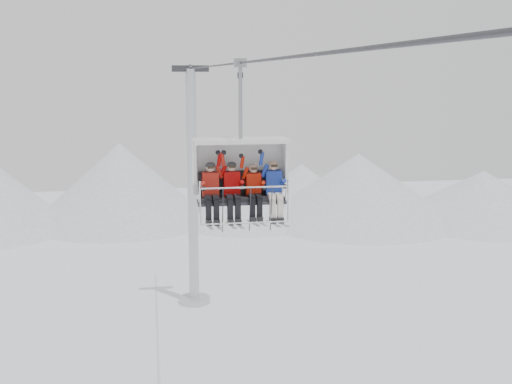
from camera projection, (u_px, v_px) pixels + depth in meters
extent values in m
cone|color=white|center=(121.00, 182.00, 57.01)|extent=(16.00, 16.00, 7.00)
cone|color=white|center=(245.00, 192.00, 57.97)|extent=(14.00, 14.00, 5.00)
cone|color=white|center=(358.00, 187.00, 57.53)|extent=(18.00, 18.00, 6.00)
cone|color=white|center=(482.00, 196.00, 57.48)|extent=(16.00, 16.00, 4.50)
cone|color=white|center=(301.00, 187.00, 61.88)|extent=(12.00, 12.00, 4.50)
cylinder|color=#BBBDC3|center=(193.00, 189.00, 35.89)|extent=(0.56, 0.56, 13.30)
cylinder|color=#BBBDC3|center=(195.00, 300.00, 37.07)|extent=(1.80, 1.80, 0.30)
cube|color=#323237|center=(190.00, 69.00, 34.67)|extent=(2.00, 0.35, 0.35)
cylinder|color=#323237|center=(256.00, 61.00, 13.33)|extent=(0.06, 50.00, 0.06)
cube|color=black|center=(241.00, 198.00, 16.15)|extent=(2.12, 0.55, 0.10)
cube|color=black|center=(240.00, 182.00, 16.34)|extent=(2.12, 0.10, 0.62)
cube|color=#323237|center=(241.00, 202.00, 16.17)|extent=(2.22, 0.60, 0.08)
cube|color=silver|center=(239.00, 166.00, 16.48)|extent=(2.36, 0.10, 1.41)
cube|color=silver|center=(241.00, 141.00, 15.97)|extent=(2.36, 0.90, 0.10)
cylinder|color=silver|center=(244.00, 188.00, 15.55)|extent=(2.16, 0.04, 0.04)
cylinder|color=silver|center=(245.00, 223.00, 15.64)|extent=(2.16, 0.04, 0.04)
cylinder|color=gray|center=(240.00, 102.00, 15.81)|extent=(0.10, 0.10, 1.90)
cube|color=gray|center=(240.00, 63.00, 15.64)|extent=(0.30, 0.18, 0.22)
cube|color=#AF1E13|center=(210.00, 184.00, 16.00)|extent=(0.40, 0.27, 0.60)
sphere|color=tan|center=(210.00, 167.00, 15.88)|extent=(0.22, 0.22, 0.22)
cube|color=black|center=(209.00, 210.00, 15.66)|extent=(0.13, 0.15, 0.48)
cube|color=black|center=(216.00, 210.00, 15.69)|extent=(0.13, 0.15, 0.48)
cube|color=#B0B2BA|center=(209.00, 226.00, 15.63)|extent=(0.09, 1.69, 0.26)
cube|color=#B0B2BA|center=(217.00, 226.00, 15.66)|extent=(0.09, 1.69, 0.26)
cube|color=#A60504|center=(232.00, 183.00, 16.08)|extent=(0.40, 0.27, 0.60)
sphere|color=tan|center=(232.00, 167.00, 15.97)|extent=(0.22, 0.22, 0.22)
cube|color=black|center=(230.00, 209.00, 15.75)|extent=(0.13, 0.15, 0.48)
cube|color=black|center=(238.00, 209.00, 15.78)|extent=(0.13, 0.15, 0.48)
cube|color=#B0B2BA|center=(231.00, 225.00, 15.72)|extent=(0.09, 1.69, 0.26)
cube|color=#B0B2BA|center=(239.00, 225.00, 15.75)|extent=(0.09, 1.69, 0.26)
cube|color=#BD1907|center=(253.00, 184.00, 16.18)|extent=(0.37, 0.25, 0.55)
sphere|color=tan|center=(253.00, 169.00, 16.07)|extent=(0.20, 0.20, 0.20)
cube|color=black|center=(252.00, 208.00, 15.83)|extent=(0.12, 0.15, 0.44)
cube|color=black|center=(260.00, 208.00, 15.86)|extent=(0.12, 0.15, 0.44)
cube|color=#B0B2BA|center=(253.00, 223.00, 15.80)|extent=(0.08, 1.69, 0.26)
cube|color=#B0B2BA|center=(260.00, 223.00, 15.83)|extent=(0.08, 1.69, 0.26)
cube|color=#1D38A5|center=(273.00, 182.00, 16.25)|extent=(0.40, 0.27, 0.60)
sphere|color=tan|center=(274.00, 166.00, 16.14)|extent=(0.22, 0.22, 0.22)
cube|color=silver|center=(273.00, 208.00, 15.92)|extent=(0.13, 0.15, 0.48)
cube|color=silver|center=(280.00, 208.00, 15.95)|extent=(0.13, 0.15, 0.48)
cube|color=#B0B2BA|center=(273.00, 224.00, 15.89)|extent=(0.09, 1.69, 0.26)
cube|color=#B0B2BA|center=(281.00, 223.00, 15.92)|extent=(0.09, 1.69, 0.26)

